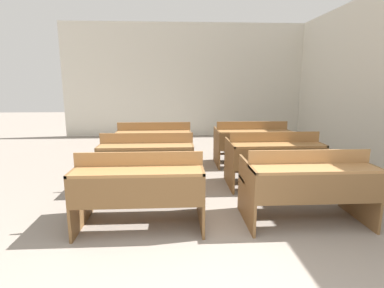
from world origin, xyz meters
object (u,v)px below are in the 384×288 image
bench_second_left (147,158)px  bench_third_right (251,141)px  bench_front_left (140,186)px  bench_front_right (306,183)px  bench_third_left (154,142)px  bench_second_right (273,156)px

bench_second_left → bench_third_right: size_ratio=1.00×
bench_front_left → bench_second_left: size_ratio=1.00×
bench_front_right → bench_third_left: 3.01m
bench_second_left → bench_third_left: (0.02, 1.19, 0.00)m
bench_front_left → bench_third_left: 2.40m
bench_front_right → bench_third_left: bearing=127.1°
bench_front_left → bench_second_left: 1.21m
bench_second_left → bench_third_right: bearing=33.3°
bench_second_right → bench_front_right: bearing=-91.0°
bench_second_left → bench_third_left: same height
bench_front_right → bench_third_right: (-0.00, 2.41, 0.00)m
bench_second_left → bench_second_right: bearing=-0.2°
bench_front_right → bench_second_left: same height
bench_front_left → bench_front_right: same height
bench_front_right → bench_second_left: (-1.84, 1.21, 0.00)m
bench_second_right → bench_second_left: bearing=179.8°
bench_front_right → bench_third_right: same height
bench_front_right → bench_second_right: same height
bench_third_left → bench_front_right: bearing=-52.9°
bench_front_left → bench_second_right: (1.82, 1.20, 0.00)m
bench_front_left → bench_third_left: (-0.01, 2.40, 0.00)m
bench_front_right → bench_front_left: bearing=-180.0°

